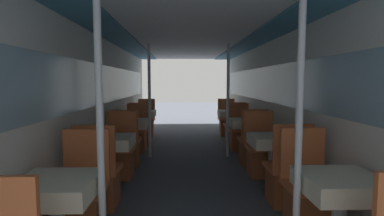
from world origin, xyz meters
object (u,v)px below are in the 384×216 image
object	(u,v)px
dining_table_right_0	(340,191)
dining_table_right_2	(245,125)
chair_right_far_3	(227,125)
chair_right_far_0	(308,201)
support_pole_left_0	(100,132)
chair_left_near_2	(127,149)
chair_left_near_1	(100,182)
dining_table_right_1	(272,144)
support_pole_right_2	(228,101)
dining_table_right_3	(230,115)
dining_table_left_3	(143,116)
support_pole_right_0	(299,131)
chair_right_far_2	(239,136)
chair_right_near_3	(234,131)
dining_table_left_0	(56,194)
chair_left_far_2	(137,137)
chair_left_near_3	(140,132)
support_pole_left_2	(150,101)
dining_table_left_1	(110,145)
chair_right_near_1	(286,180)
chair_left_far_1	(120,158)
chair_left_far_3	(146,125)
chair_left_far_0	(82,204)
chair_right_near_2	(252,148)
chair_right_far_1	(261,156)

from	to	relation	value
dining_table_right_0	dining_table_right_2	xyz separation A→B (m)	(0.00, 3.48, 0.00)
chair_right_far_3	chair_right_far_0	bearing A→B (deg)	90.00
support_pole_left_0	chair_left_near_2	distance (m)	3.05
chair_left_near_1	dining_table_right_1	bearing A→B (deg)	14.42
dining_table_right_2	support_pole_right_2	bearing A→B (deg)	180.00
chair_right_far_3	dining_table_right_3	bearing A→B (deg)	90.00
support_pole_left_0	dining_table_left_3	world-z (taller)	support_pole_left_0
dining_table_right_2	support_pole_right_0	bearing A→B (deg)	-95.61
dining_table_right_2	chair_right_far_2	bearing A→B (deg)	90.00
support_pole_left_0	dining_table_left_3	xyz separation A→B (m)	(-0.34, 5.23, -0.48)
chair_right_near_3	dining_table_left_0	bearing A→B (deg)	-115.14
dining_table_right_0	chair_left_near_2	bearing A→B (deg)	126.83
dining_table_left_0	chair_left_far_2	xyz separation A→B (m)	(-0.00, 4.05, -0.31)
chair_left_near_2	dining_table_right_1	bearing A→B (deg)	-28.33
chair_left_near_3	support_pole_right_2	size ratio (longest dim) A/B	0.46
chair_right_far_2	support_pole_right_2	world-z (taller)	support_pole_right_2
dining_table_left_0	chair_right_near_3	world-z (taller)	chair_right_near_3
support_pole_left_2	support_pole_right_2	world-z (taller)	same
chair_left_near_2	support_pole_left_2	xyz separation A→B (m)	(0.34, 0.56, 0.79)
chair_left_near_1	support_pole_right_2	world-z (taller)	support_pole_right_2
dining_table_right_1	support_pole_left_2	bearing A→B (deg)	136.66
dining_table_right_1	dining_table_left_1	bearing A→B (deg)	180.00
support_pole_right_0	chair_right_near_1	size ratio (longest dim) A/B	2.19
dining_table_left_1	chair_left_far_2	xyz separation A→B (m)	(-0.00, 2.30, -0.31)
dining_table_right_2	support_pole_right_2	size ratio (longest dim) A/B	0.34
chair_left_near_2	dining_table_left_3	bearing A→B (deg)	90.00
chair_left_near_1	dining_table_left_3	xyz separation A→B (m)	(0.00, 4.05, 0.31)
chair_left_far_1	chair_left_far_3	size ratio (longest dim) A/B	1.00
chair_left_far_0	dining_table_right_3	bearing A→B (deg)	-115.14
dining_table_left_0	chair_right_near_3	size ratio (longest dim) A/B	0.74
chair_left_far_0	chair_right_far_2	size ratio (longest dim) A/B	1.00
dining_table_left_1	chair_right_near_1	world-z (taller)	chair_right_near_1
support_pole_right_0	dining_table_right_2	world-z (taller)	support_pole_right_0
chair_left_far_3	chair_left_near_2	bearing A→B (deg)	90.00
chair_right_far_2	dining_table_left_0	bearing A→B (deg)	61.60
support_pole_left_0	support_pole_left_2	world-z (taller)	same
dining_table_left_1	chair_right_far_0	size ratio (longest dim) A/B	0.74
support_pole_right_2	chair_right_far_2	bearing A→B (deg)	58.67
dining_table_left_0	chair_left_near_2	world-z (taller)	chair_left_near_2
chair_left_far_0	chair_left_near_3	world-z (taller)	same
chair_right_far_2	dining_table_right_2	bearing A→B (deg)	90.00
chair_left_near_1	chair_left_far_2	world-z (taller)	same
chair_left_near_2	dining_table_right_3	distance (m)	3.19
chair_right_far_0	dining_table_right_2	world-z (taller)	chair_right_far_0
chair_right_near_2	chair_right_far_3	world-z (taller)	same
chair_right_far_1	chair_right_near_3	distance (m)	2.36
chair_left_far_0	chair_right_near_1	distance (m)	2.27
chair_right_far_2	chair_right_far_3	distance (m)	1.74
dining_table_left_1	support_pole_right_0	size ratio (longest dim) A/B	0.34
chair_left_far_2	dining_table_right_2	xyz separation A→B (m)	(2.19, -0.56, 0.31)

